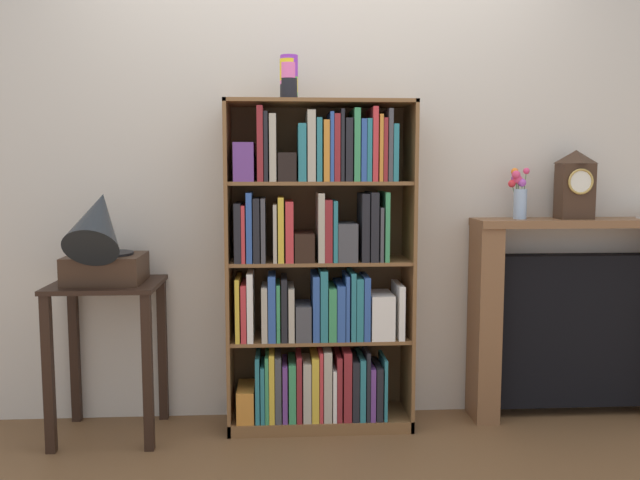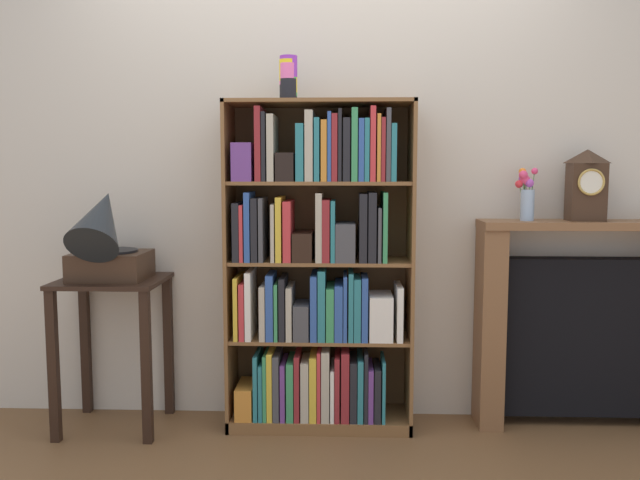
{
  "view_description": "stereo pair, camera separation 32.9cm",
  "coord_description": "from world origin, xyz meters",
  "px_view_note": "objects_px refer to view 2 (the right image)",
  "views": [
    {
      "loc": [
        -0.2,
        -3.18,
        1.31
      ],
      "look_at": [
        0.0,
        0.1,
        0.96
      ],
      "focal_mm": 36.99,
      "sensor_mm": 36.0,
      "label": 1
    },
    {
      "loc": [
        0.13,
        -3.18,
        1.31
      ],
      "look_at": [
        0.0,
        0.1,
        0.96
      ],
      "focal_mm": 36.99,
      "sensor_mm": 36.0,
      "label": 2
    }
  ],
  "objects_px": {
    "side_table_left": "(113,320)",
    "mantel_clock": "(586,185)",
    "fireplace_mantel": "(585,325)",
    "bookshelf": "(317,278)",
    "cup_stack": "(288,78)",
    "gramophone": "(105,239)",
    "flower_vase": "(526,194)"
  },
  "relations": [
    {
      "from": "side_table_left",
      "to": "mantel_clock",
      "type": "xyz_separation_m",
      "value": [
        2.36,
        0.1,
        0.68
      ]
    },
    {
      "from": "mantel_clock",
      "to": "fireplace_mantel",
      "type": "bearing_deg",
      "value": 38.43
    },
    {
      "from": "side_table_left",
      "to": "fireplace_mantel",
      "type": "height_order",
      "value": "fireplace_mantel"
    },
    {
      "from": "bookshelf",
      "to": "side_table_left",
      "type": "relative_size",
      "value": 2.15
    },
    {
      "from": "fireplace_mantel",
      "to": "cup_stack",
      "type": "bearing_deg",
      "value": -176.62
    },
    {
      "from": "bookshelf",
      "to": "side_table_left",
      "type": "distance_m",
      "value": 1.05
    },
    {
      "from": "gramophone",
      "to": "mantel_clock",
      "type": "distance_m",
      "value": 2.38
    },
    {
      "from": "side_table_left",
      "to": "flower_vase",
      "type": "relative_size",
      "value": 2.91
    },
    {
      "from": "bookshelf",
      "to": "fireplace_mantel",
      "type": "height_order",
      "value": "bookshelf"
    },
    {
      "from": "fireplace_mantel",
      "to": "flower_vase",
      "type": "bearing_deg",
      "value": -177.68
    },
    {
      "from": "side_table_left",
      "to": "flower_vase",
      "type": "bearing_deg",
      "value": 3.1
    },
    {
      "from": "flower_vase",
      "to": "mantel_clock",
      "type": "bearing_deg",
      "value": -2.04
    },
    {
      "from": "gramophone",
      "to": "mantel_clock",
      "type": "relative_size",
      "value": 1.47
    },
    {
      "from": "bookshelf",
      "to": "mantel_clock",
      "type": "distance_m",
      "value": 1.41
    },
    {
      "from": "cup_stack",
      "to": "mantel_clock",
      "type": "distance_m",
      "value": 1.56
    },
    {
      "from": "mantel_clock",
      "to": "cup_stack",
      "type": "bearing_deg",
      "value": -177.45
    },
    {
      "from": "fireplace_mantel",
      "to": "bookshelf",
      "type": "bearing_deg",
      "value": -177.11
    },
    {
      "from": "cup_stack",
      "to": "mantel_clock",
      "type": "xyz_separation_m",
      "value": [
        1.47,
        0.07,
        -0.52
      ]
    },
    {
      "from": "cup_stack",
      "to": "side_table_left",
      "type": "height_order",
      "value": "cup_stack"
    },
    {
      "from": "fireplace_mantel",
      "to": "mantel_clock",
      "type": "xyz_separation_m",
      "value": [
        -0.03,
        -0.02,
        0.71
      ]
    },
    {
      "from": "bookshelf",
      "to": "flower_vase",
      "type": "distance_m",
      "value": 1.12
    },
    {
      "from": "bookshelf",
      "to": "fireplace_mantel",
      "type": "bearing_deg",
      "value": 2.89
    },
    {
      "from": "mantel_clock",
      "to": "flower_vase",
      "type": "relative_size",
      "value": 1.35
    },
    {
      "from": "cup_stack",
      "to": "side_table_left",
      "type": "bearing_deg",
      "value": -177.66
    },
    {
      "from": "bookshelf",
      "to": "mantel_clock",
      "type": "xyz_separation_m",
      "value": [
        1.33,
        0.05,
        0.47
      ]
    },
    {
      "from": "cup_stack",
      "to": "fireplace_mantel",
      "type": "height_order",
      "value": "cup_stack"
    },
    {
      "from": "cup_stack",
      "to": "fireplace_mantel",
      "type": "bearing_deg",
      "value": 3.38
    },
    {
      "from": "gramophone",
      "to": "flower_vase",
      "type": "bearing_deg",
      "value": 5.04
    },
    {
      "from": "bookshelf",
      "to": "flower_vase",
      "type": "relative_size",
      "value": 6.26
    },
    {
      "from": "bookshelf",
      "to": "cup_stack",
      "type": "distance_m",
      "value": 0.99
    },
    {
      "from": "side_table_left",
      "to": "gramophone",
      "type": "bearing_deg",
      "value": -90.0
    },
    {
      "from": "fireplace_mantel",
      "to": "mantel_clock",
      "type": "distance_m",
      "value": 0.71
    }
  ]
}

